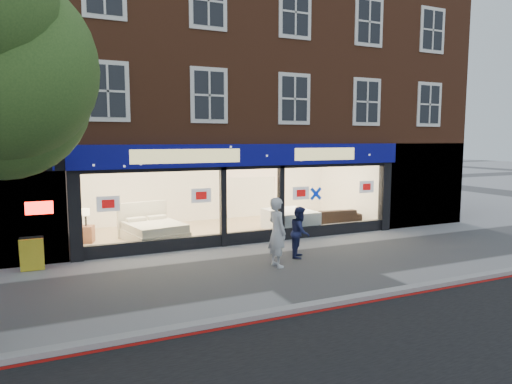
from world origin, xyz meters
TOP-DOWN VIEW (x-y plane):
  - ground at (0.00, 0.00)m, footprint 120.00×120.00m
  - kerb_line at (0.00, -3.10)m, footprint 60.00×0.10m
  - kerb_stone at (0.00, -2.90)m, footprint 60.00×0.25m
  - showroom_floor at (0.00, 5.25)m, footprint 11.00×4.50m
  - building at (-0.02, 6.93)m, footprint 19.00×8.26m
  - display_bed at (-3.04, 4.43)m, footprint 2.11×2.40m
  - bedside_table at (-5.10, 4.96)m, footprint 0.57×0.57m
  - mattress_stack at (1.93, 4.00)m, footprint 1.55×1.94m
  - sofa at (4.10, 4.33)m, footprint 2.16×1.10m
  - a_board at (-6.62, 2.44)m, footprint 0.60×0.39m
  - pedestrian_grey at (-0.55, 0.19)m, footprint 0.50×0.72m
  - pedestrian_blue at (0.51, 0.79)m, footprint 0.89×0.93m

SIDE VIEW (x-z plane):
  - ground at x=0.00m, z-range 0.00..0.00m
  - kerb_line at x=0.00m, z-range 0.00..0.01m
  - showroom_floor at x=0.00m, z-range 0.00..0.10m
  - kerb_stone at x=0.00m, z-range 0.00..0.12m
  - bedside_table at x=-5.10m, z-range 0.10..0.65m
  - sofa at x=4.10m, z-range 0.10..0.70m
  - display_bed at x=-3.04m, z-range -0.16..1.03m
  - a_board at x=-6.62m, z-range 0.00..0.91m
  - mattress_stack at x=1.93m, z-range 0.10..0.85m
  - pedestrian_blue at x=0.51m, z-range 0.00..1.50m
  - pedestrian_grey at x=-0.55m, z-range 0.00..1.90m
  - building at x=-0.02m, z-range 1.52..11.82m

